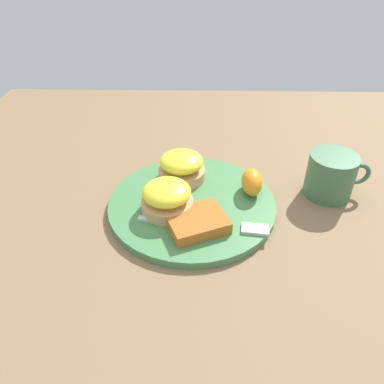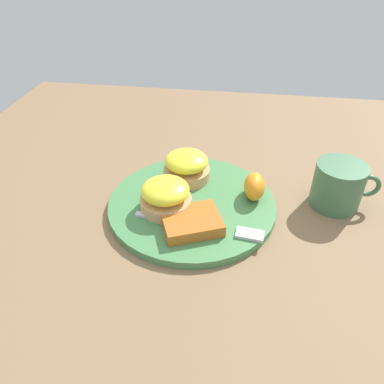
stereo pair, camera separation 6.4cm
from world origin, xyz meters
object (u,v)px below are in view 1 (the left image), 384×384
(sandwich_benedict_left, at_px, (182,167))
(cup, at_px, (331,175))
(hashbrown_patty, at_px, (197,222))
(sandwich_benedict_right, at_px, (167,198))
(fork, at_px, (212,225))
(orange_wedge, at_px, (252,182))

(sandwich_benedict_left, xyz_separation_m, cup, (0.27, -0.02, 0.00))
(hashbrown_patty, bearing_deg, cup, 25.23)
(sandwich_benedict_right, bearing_deg, cup, 13.93)
(sandwich_benedict_left, height_order, fork, sandwich_benedict_left)
(sandwich_benedict_left, relative_size, cup, 0.77)
(sandwich_benedict_left, bearing_deg, hashbrown_patty, -77.79)
(sandwich_benedict_left, distance_m, orange_wedge, 0.13)
(sandwich_benedict_left, distance_m, sandwich_benedict_right, 0.10)
(orange_wedge, relative_size, cup, 0.53)
(sandwich_benedict_right, height_order, cup, cup)
(sandwich_benedict_right, distance_m, fork, 0.09)
(sandwich_benedict_left, xyz_separation_m, sandwich_benedict_right, (-0.02, -0.10, 0.00))
(hashbrown_patty, distance_m, fork, 0.03)
(sandwich_benedict_left, relative_size, hashbrown_patty, 0.97)
(hashbrown_patty, height_order, fork, hashbrown_patty)
(hashbrown_patty, bearing_deg, fork, 1.99)
(sandwich_benedict_right, xyz_separation_m, cup, (0.29, 0.07, 0.00))
(orange_wedge, bearing_deg, sandwich_benedict_left, 161.76)
(sandwich_benedict_left, height_order, cup, cup)
(sandwich_benedict_right, bearing_deg, orange_wedge, 20.23)
(sandwich_benedict_right, xyz_separation_m, orange_wedge, (0.15, 0.05, -0.00))
(sandwich_benedict_right, height_order, fork, sandwich_benedict_right)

